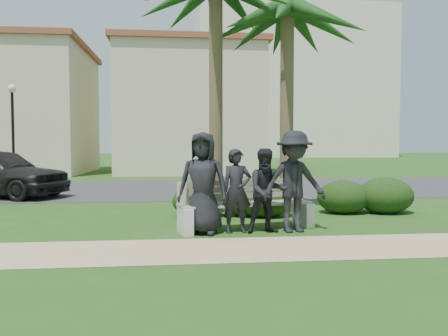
% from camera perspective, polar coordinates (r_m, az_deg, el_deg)
% --- Properties ---
extents(ground, '(160.00, 160.00, 0.00)m').
position_cam_1_polar(ground, '(8.68, 5.06, -7.63)').
color(ground, '#264C15').
rests_on(ground, ground).
extents(footpath, '(30.00, 1.60, 0.01)m').
position_cam_1_polar(footpath, '(6.96, 7.91, -10.31)').
color(footpath, tan).
rests_on(footpath, ground).
extents(asphalt_street, '(160.00, 8.00, 0.01)m').
position_cam_1_polar(asphalt_street, '(16.53, -0.21, -2.55)').
color(asphalt_street, '#2D2D30').
rests_on(asphalt_street, ground).
extents(stucco_bldg_right, '(8.40, 8.40, 7.30)m').
position_cam_1_polar(stucco_bldg_right, '(26.46, -4.55, 7.47)').
color(stucco_bldg_right, beige).
rests_on(stucco_bldg_right, ground).
extents(hotel_tower, '(26.00, 18.00, 37.30)m').
position_cam_1_polar(hotel_tower, '(66.33, 8.06, 13.23)').
color(hotel_tower, beige).
rests_on(hotel_tower, ground).
extents(street_lamp, '(0.36, 0.36, 4.29)m').
position_cam_1_polar(street_lamp, '(21.71, -25.90, 6.25)').
color(street_lamp, black).
rests_on(street_lamp, ground).
extents(park_bench, '(2.70, 1.15, 0.90)m').
position_cam_1_polar(park_bench, '(8.33, 2.98, -5.23)').
color(park_bench, gray).
rests_on(park_bench, ground).
extents(man_a, '(1.02, 0.80, 1.84)m').
position_cam_1_polar(man_a, '(7.85, -2.76, -1.96)').
color(man_a, black).
rests_on(man_a, ground).
extents(man_b, '(0.60, 0.44, 1.53)m').
position_cam_1_polar(man_b, '(7.97, 1.66, -2.99)').
color(man_b, black).
rests_on(man_b, ground).
extents(man_c, '(0.79, 0.64, 1.54)m').
position_cam_1_polar(man_c, '(7.98, 5.63, -2.97)').
color(man_c, black).
rests_on(man_c, ground).
extents(man_d, '(1.29, 0.85, 1.86)m').
position_cam_1_polar(man_d, '(8.10, 9.15, -1.76)').
color(man_d, black).
rests_on(man_d, ground).
extents(hedge_b, '(1.15, 0.95, 0.75)m').
position_cam_1_polar(hedge_b, '(9.81, -3.42, -4.17)').
color(hedge_b, black).
rests_on(hedge_b, ground).
extents(hedge_c, '(1.28, 1.06, 0.84)m').
position_cam_1_polar(hedge_c, '(9.85, 5.26, -3.89)').
color(hedge_c, black).
rests_on(hedge_c, ground).
extents(hedge_d, '(1.12, 0.93, 0.73)m').
position_cam_1_polar(hedge_d, '(9.93, 3.08, -4.13)').
color(hedge_d, black).
rests_on(hedge_d, ground).
extents(hedge_e, '(1.23, 1.02, 0.80)m').
position_cam_1_polar(hedge_e, '(10.66, 15.32, -3.55)').
color(hedge_e, black).
rests_on(hedge_e, ground).
extents(hedge_f, '(1.33, 1.10, 0.87)m').
position_cam_1_polar(hedge_f, '(10.99, 20.30, -3.27)').
color(hedge_f, black).
rests_on(hedge_f, ground).
extents(palm_right, '(3.00, 3.00, 5.73)m').
position_cam_1_polar(palm_right, '(11.01, 8.29, 19.66)').
color(palm_right, brown).
rests_on(palm_right, ground).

